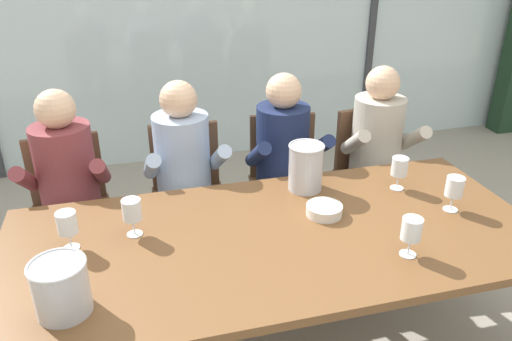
# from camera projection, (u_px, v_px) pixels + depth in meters

# --- Properties ---
(ground) EXTENTS (14.00, 14.00, 0.00)m
(ground) POSITION_uv_depth(u_px,v_px,m) (232.00, 246.00, 3.40)
(ground) COLOR #9E9384
(window_glass_panel) EXTENTS (7.58, 0.03, 2.60)m
(window_glass_panel) POSITION_uv_depth(u_px,v_px,m) (188.00, 14.00, 4.20)
(window_glass_panel) COLOR silver
(window_glass_panel) RESTS_ON ground
(window_mullion_right) EXTENTS (0.06, 0.06, 2.60)m
(window_mullion_right) POSITION_uv_depth(u_px,v_px,m) (374.00, 7.00, 4.58)
(window_mullion_right) COLOR #38383D
(window_mullion_right) RESTS_ON ground
(hillside_vineyard) EXTENTS (13.58, 2.40, 1.56)m
(hillside_vineyard) POSITION_uv_depth(u_px,v_px,m) (157.00, 14.00, 7.56)
(hillside_vineyard) COLOR #568942
(hillside_vineyard) RESTS_ON ground
(dining_table) EXTENTS (2.38, 1.07, 0.73)m
(dining_table) POSITION_uv_depth(u_px,v_px,m) (276.00, 246.00, 2.24)
(dining_table) COLOR brown
(dining_table) RESTS_ON ground
(chair_near_curtain) EXTENTS (0.48, 0.48, 0.89)m
(chair_near_curtain) POSITION_uv_depth(u_px,v_px,m) (70.00, 201.00, 2.90)
(chair_near_curtain) COLOR brown
(chair_near_curtain) RESTS_ON ground
(chair_left_of_center) EXTENTS (0.47, 0.47, 0.89)m
(chair_left_of_center) POSITION_uv_depth(u_px,v_px,m) (188.00, 186.00, 3.08)
(chair_left_of_center) COLOR brown
(chair_left_of_center) RESTS_ON ground
(chair_center) EXTENTS (0.49, 0.49, 0.89)m
(chair_center) POSITION_uv_depth(u_px,v_px,m) (284.00, 174.00, 3.22)
(chair_center) COLOR brown
(chair_center) RESTS_ON ground
(chair_right_of_center) EXTENTS (0.50, 0.50, 0.89)m
(chair_right_of_center) POSITION_uv_depth(u_px,v_px,m) (371.00, 165.00, 3.35)
(chair_right_of_center) COLOR brown
(chair_right_of_center) RESTS_ON ground
(person_maroon_top) EXTENTS (0.47, 0.61, 1.21)m
(person_maroon_top) POSITION_uv_depth(u_px,v_px,m) (67.00, 185.00, 2.71)
(person_maroon_top) COLOR brown
(person_maroon_top) RESTS_ON ground
(person_pale_blue_shirt) EXTENTS (0.48, 0.62, 1.21)m
(person_pale_blue_shirt) POSITION_uv_depth(u_px,v_px,m) (186.00, 172.00, 2.85)
(person_pale_blue_shirt) COLOR #9EB2D1
(person_pale_blue_shirt) RESTS_ON ground
(person_navy_polo) EXTENTS (0.46, 0.61, 1.21)m
(person_navy_polo) POSITION_uv_depth(u_px,v_px,m) (286.00, 161.00, 2.99)
(person_navy_polo) COLOR #192347
(person_navy_polo) RESTS_ON ground
(person_beige_jumper) EXTENTS (0.49, 0.63, 1.21)m
(person_beige_jumper) POSITION_uv_depth(u_px,v_px,m) (380.00, 150.00, 3.14)
(person_beige_jumper) COLOR #B7AD9E
(person_beige_jumper) RESTS_ON ground
(ice_bucket_primary) EXTENTS (0.20, 0.20, 0.20)m
(ice_bucket_primary) POSITION_uv_depth(u_px,v_px,m) (61.00, 287.00, 1.72)
(ice_bucket_primary) COLOR #B7B7BC
(ice_bucket_primary) RESTS_ON dining_table
(ice_bucket_secondary) EXTENTS (0.18, 0.18, 0.25)m
(ice_bucket_secondary) POSITION_uv_depth(u_px,v_px,m) (306.00, 166.00, 2.54)
(ice_bucket_secondary) COLOR #B7B7BC
(ice_bucket_secondary) RESTS_ON dining_table
(tasting_bowl) EXTENTS (0.17, 0.17, 0.05)m
(tasting_bowl) POSITION_uv_depth(u_px,v_px,m) (324.00, 210.00, 2.35)
(tasting_bowl) COLOR silver
(tasting_bowl) RESTS_ON dining_table
(wine_glass_by_left_taster) EXTENTS (0.08, 0.08, 0.17)m
(wine_glass_by_left_taster) POSITION_uv_depth(u_px,v_px,m) (67.00, 224.00, 2.06)
(wine_glass_by_left_taster) COLOR silver
(wine_glass_by_left_taster) RESTS_ON dining_table
(wine_glass_near_bucket) EXTENTS (0.08, 0.08, 0.17)m
(wine_glass_near_bucket) POSITION_uv_depth(u_px,v_px,m) (400.00, 167.00, 2.54)
(wine_glass_near_bucket) COLOR silver
(wine_glass_near_bucket) RESTS_ON dining_table
(wine_glass_center_pour) EXTENTS (0.08, 0.08, 0.17)m
(wine_glass_center_pour) POSITION_uv_depth(u_px,v_px,m) (411.00, 231.00, 2.02)
(wine_glass_center_pour) COLOR silver
(wine_glass_center_pour) RESTS_ON dining_table
(wine_glass_by_right_taster) EXTENTS (0.08, 0.08, 0.17)m
(wine_glass_by_right_taster) POSITION_uv_depth(u_px,v_px,m) (132.00, 211.00, 2.16)
(wine_glass_by_right_taster) COLOR silver
(wine_glass_by_right_taster) RESTS_ON dining_table
(wine_glass_spare_empty) EXTENTS (0.08, 0.08, 0.17)m
(wine_glass_spare_empty) POSITION_uv_depth(u_px,v_px,m) (454.00, 188.00, 2.35)
(wine_glass_spare_empty) COLOR silver
(wine_glass_spare_empty) RESTS_ON dining_table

